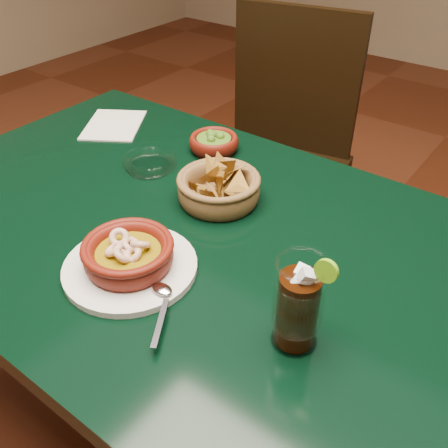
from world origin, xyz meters
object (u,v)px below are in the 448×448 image
Objects in this scene: dining_table at (176,257)px; shrimp_plate at (129,257)px; chip_basket at (219,188)px; cola_drink at (298,305)px; dining_chair at (277,152)px.

shrimp_plate reaches higher than dining_table.
dining_table is at bearing -108.06° from chip_basket.
dining_table is at bearing 105.14° from shrimp_plate.
shrimp_plate is 0.26m from chip_basket.
dining_table is 5.93× the size of chip_basket.
chip_basket reaches higher than dining_table.
cola_drink is at bearing -19.65° from dining_table.
dining_table is at bearing 160.35° from cola_drink.
cola_drink reaches higher than shrimp_plate.
chip_basket is (0.22, -0.61, 0.25)m from dining_chair.
chip_basket is 1.19× the size of cola_drink.
chip_basket reaches higher than shrimp_plate.
chip_basket is (-0.01, 0.26, 0.00)m from shrimp_plate.
cola_drink is at bearing -36.00° from chip_basket.
dining_chair is 3.46× the size of shrimp_plate.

